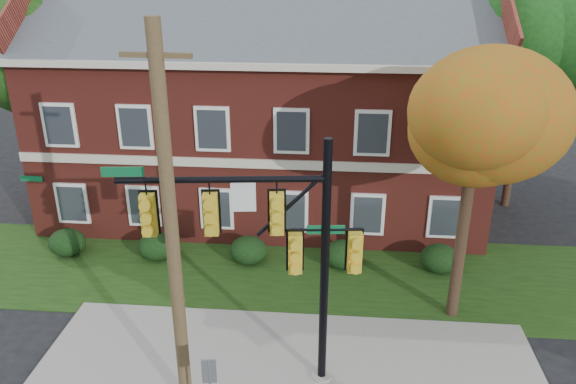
# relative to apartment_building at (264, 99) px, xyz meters

# --- Properties ---
(sidewalk) EXTENTS (14.00, 5.00, 0.08)m
(sidewalk) POSITION_rel_apartment_building_xyz_m (2.00, -10.95, -4.95)
(sidewalk) COLOR gray
(sidewalk) RESTS_ON ground
(grass_strip) EXTENTS (30.00, 6.00, 0.04)m
(grass_strip) POSITION_rel_apartment_building_xyz_m (2.00, -5.95, -4.97)
(grass_strip) COLOR #193811
(grass_strip) RESTS_ON ground
(apartment_building) EXTENTS (18.80, 8.80, 9.74)m
(apartment_building) POSITION_rel_apartment_building_xyz_m (0.00, 0.00, 0.00)
(apartment_building) COLOR maroon
(apartment_building) RESTS_ON ground
(hedge_far_left) EXTENTS (1.40, 1.26, 1.05)m
(hedge_far_left) POSITION_rel_apartment_building_xyz_m (-7.00, -5.25, -4.46)
(hedge_far_left) COLOR black
(hedge_far_left) RESTS_ON ground
(hedge_left) EXTENTS (1.40, 1.26, 1.05)m
(hedge_left) POSITION_rel_apartment_building_xyz_m (-3.50, -5.25, -4.46)
(hedge_left) COLOR black
(hedge_left) RESTS_ON ground
(hedge_center) EXTENTS (1.40, 1.26, 1.05)m
(hedge_center) POSITION_rel_apartment_building_xyz_m (0.00, -5.25, -4.46)
(hedge_center) COLOR black
(hedge_center) RESTS_ON ground
(hedge_right) EXTENTS (1.40, 1.26, 1.05)m
(hedge_right) POSITION_rel_apartment_building_xyz_m (3.50, -5.25, -4.46)
(hedge_right) COLOR black
(hedge_right) RESTS_ON ground
(hedge_far_right) EXTENTS (1.40, 1.26, 1.05)m
(hedge_far_right) POSITION_rel_apartment_building_xyz_m (7.00, -5.25, -4.46)
(hedge_far_right) COLOR black
(hedge_far_right) RESTS_ON ground
(tree_near_right) EXTENTS (4.50, 4.25, 8.58)m
(tree_near_right) POSITION_rel_apartment_building_xyz_m (7.22, -8.09, 1.68)
(tree_near_right) COLOR black
(tree_near_right) RESTS_ON ground
(tree_left_rear) EXTENTS (5.40, 5.10, 8.88)m
(tree_left_rear) POSITION_rel_apartment_building_xyz_m (-9.73, -1.12, 1.69)
(tree_left_rear) COLOR black
(tree_left_rear) RESTS_ON ground
(tree_right_rear) EXTENTS (6.30, 5.95, 10.62)m
(tree_right_rear) POSITION_rel_apartment_building_xyz_m (11.31, 0.86, 3.13)
(tree_right_rear) COLOR black
(tree_right_rear) RESTS_ON ground
(traffic_signal) EXTENTS (6.11, 0.92, 6.85)m
(traffic_signal) POSITION_rel_apartment_building_xyz_m (1.71, -11.46, -0.74)
(traffic_signal) COLOR gray
(traffic_signal) RESTS_ON ground
(utility_pole) EXTENTS (1.49, 0.34, 9.57)m
(utility_pole) POSITION_rel_apartment_building_xyz_m (-0.50, -12.47, -0.13)
(utility_pole) COLOR brown
(utility_pole) RESTS_ON ground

